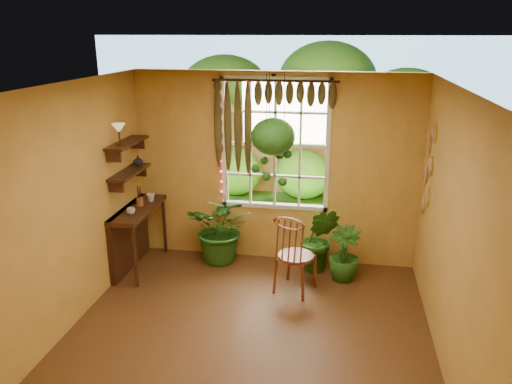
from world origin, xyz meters
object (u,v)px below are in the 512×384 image
Objects in this scene: windsor_chair at (294,266)px; potted_plant_mid at (319,239)px; counter_ledge at (132,231)px; potted_plant_left at (222,228)px; hanging_basket at (273,141)px.

windsor_chair is 0.71m from potted_plant_mid.
windsor_chair is (2.31, -0.32, -0.20)m from counter_ledge.
counter_ledge is 0.98× the size of windsor_chair.
potted_plant_mid is (0.27, 0.65, 0.12)m from windsor_chair.
counter_ledge is at bearing -167.03° from windsor_chair.
hanging_basket is (0.74, -0.14, 1.33)m from potted_plant_left.
windsor_chair is at bearing -113.04° from potted_plant_mid.
potted_plant_left is (-1.12, 0.72, 0.16)m from windsor_chair.
potted_plant_left is at bearing 169.48° from hanging_basket.
hanging_basket is at bearing 7.66° from counter_ledge.
counter_ledge is 0.83× the size of hanging_basket.
counter_ledge is at bearing -172.34° from hanging_basket.
hanging_basket is at bearing -10.52° from potted_plant_left.
counter_ledge is 1.26m from potted_plant_left.
windsor_chair reaches higher than counter_ledge.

